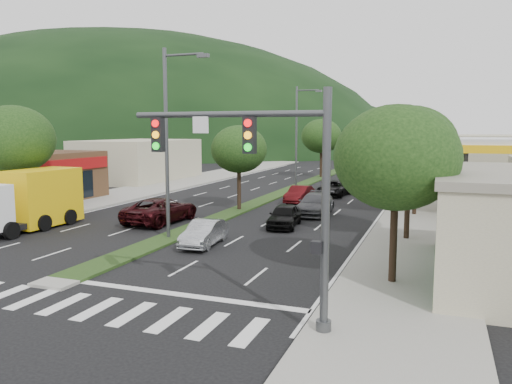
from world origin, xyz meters
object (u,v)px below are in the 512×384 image
at_px(tree_med_near, 239,149).
at_px(car_queue_a, 284,216).
at_px(traffic_signal, 272,172).
at_px(car_queue_f, 364,178).
at_px(car_queue_b, 315,204).
at_px(car_queue_d, 334,188).
at_px(motorhome, 382,172).
at_px(tree_l_a, 14,140).
at_px(suv_maroon, 161,210).
at_px(box_truck, 31,201).
at_px(sedan_silver, 204,233).
at_px(tree_med_far, 321,136).
at_px(tree_r_c, 417,146).
at_px(streetlight_near, 170,135).
at_px(tree_r_e, 426,138).
at_px(tree_r_a, 396,158).
at_px(tree_r_d, 423,137).
at_px(streetlight_mid, 298,132).
at_px(car_queue_c, 299,194).
at_px(car_queue_e, 349,182).
at_px(tree_r_b, 410,145).

bearing_deg(tree_med_near, car_queue_a, -43.97).
xyz_separation_m(traffic_signal, car_queue_f, (-3.08, 39.84, -3.90)).
distance_m(car_queue_b, car_queue_d, 10.02).
bearing_deg(motorhome, tree_l_a, -127.69).
distance_m(tree_med_near, suv_maroon, 7.56).
xyz_separation_m(tree_l_a, box_truck, (3.50, -2.37, -3.55)).
xyz_separation_m(sedan_silver, car_queue_d, (2.39, 20.95, 0.03)).
bearing_deg(car_queue_b, sedan_silver, -106.29).
bearing_deg(car_queue_b, tree_med_far, 101.55).
xyz_separation_m(tree_r_c, tree_med_near, (-12.00, -2.00, -0.32)).
distance_m(streetlight_near, car_queue_d, 21.40).
distance_m(tree_r_e, car_queue_f, 7.53).
bearing_deg(car_queue_b, tree_r_a, -66.25).
distance_m(tree_med_near, tree_l_a, 14.86).
bearing_deg(tree_r_d, box_truck, -133.19).
relative_size(streetlight_mid, car_queue_b, 2.00).
distance_m(tree_r_c, tree_med_near, 12.17).
distance_m(tree_med_far, sedan_silver, 36.99).
bearing_deg(tree_med_far, box_truck, -103.90).
relative_size(streetlight_near, car_queue_a, 2.48).
bearing_deg(traffic_signal, tree_r_d, 84.62).
bearing_deg(car_queue_a, sedan_silver, -118.15).
distance_m(streetlight_near, streetlight_mid, 25.00).
bearing_deg(traffic_signal, tree_r_c, 82.15).
bearing_deg(streetlight_near, car_queue_a, 48.69).
relative_size(car_queue_b, car_queue_c, 1.24).
relative_size(tree_r_a, car_queue_e, 1.55).
height_order(tree_med_near, tree_l_a, tree_l_a).
relative_size(tree_r_e, car_queue_e, 1.56).
bearing_deg(tree_r_d, tree_r_b, -90.00).
height_order(car_queue_a, motorhome, motorhome).
xyz_separation_m(sedan_silver, suv_maroon, (-5.33, 4.68, 0.16)).
distance_m(tree_r_d, tree_l_a, 31.63).
relative_size(tree_r_d, tree_l_a, 0.99).
bearing_deg(car_queue_d, tree_med_far, 112.30).
distance_m(car_queue_e, motorhome, 3.26).
height_order(tree_r_b, tree_r_c, tree_r_b).
distance_m(tree_r_d, sedan_silver, 25.00).
relative_size(tree_r_e, car_queue_b, 1.34).
distance_m(tree_r_e, box_truck, 38.72).
distance_m(car_queue_c, motorhome, 11.20).
height_order(tree_med_near, streetlight_mid, streetlight_mid).
bearing_deg(motorhome, streetlight_near, -103.60).
height_order(traffic_signal, box_truck, traffic_signal).
height_order(car_queue_f, box_truck, box_truck).
xyz_separation_m(streetlight_mid, motorhome, (8.15, 0.09, -3.71)).
height_order(traffic_signal, car_queue_f, traffic_signal).
distance_m(tree_med_far, box_truck, 37.62).
xyz_separation_m(traffic_signal, car_queue_b, (-3.50, 19.84, -3.92)).
relative_size(tree_r_c, car_queue_f, 1.26).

